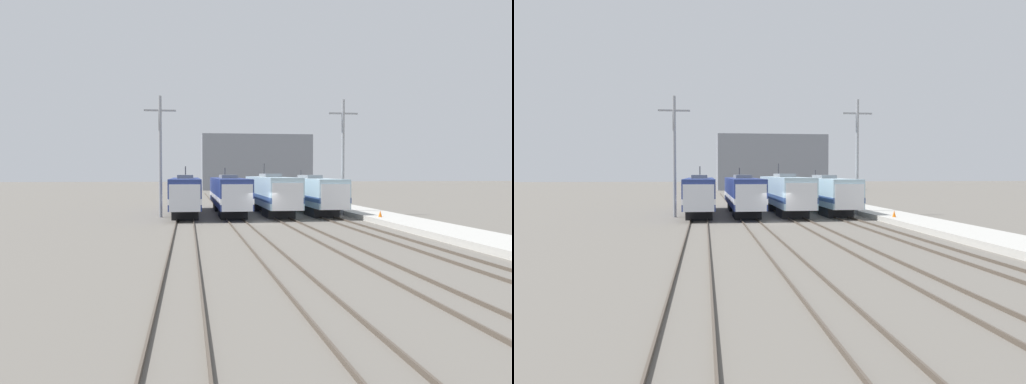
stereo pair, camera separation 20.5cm
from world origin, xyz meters
The scene contains 14 objects.
ground_plane centered at (0.00, 0.00, 0.00)m, with size 400.00×400.00×0.00m, color #666059.
rail_pair_far_left centered at (-6.53, 0.00, 0.07)m, with size 1.51×120.00×0.15m.
rail_pair_center_left centered at (-2.18, 0.00, 0.07)m, with size 1.51×120.00×0.15m.
rail_pair_center_right centered at (2.18, 0.00, 0.07)m, with size 1.51×120.00×0.15m.
rail_pair_far_right centered at (6.53, 0.00, 0.07)m, with size 1.51×120.00×0.15m.
locomotive_far_left centered at (-6.53, 8.57, 2.06)m, with size 2.85×18.34×4.90m.
locomotive_center_left centered at (-2.18, 9.00, 2.07)m, with size 2.88×19.74×4.76m.
locomotive_center_right centered at (2.18, 8.88, 2.12)m, with size 2.99×18.78×5.24m.
locomotive_far_right centered at (6.53, 9.49, 2.05)m, with size 2.90×18.97×4.52m.
catenary_tower_left centered at (-8.83, 6.04, 5.98)m, with size 2.96×0.31×11.40m.
catenary_tower_right centered at (8.92, 6.04, 5.98)m, with size 2.96×0.31×11.40m.
platform centered at (10.99, 0.00, 0.22)m, with size 4.00×120.00×0.45m.
traffic_cone centered at (9.89, -1.31, 0.73)m, with size 0.32×0.32×0.56m.
depot_building centered at (10.60, 84.79, 6.82)m, with size 26.94×14.57×13.64m.
Camera 1 is at (-6.24, -41.65, 4.18)m, focal length 35.00 mm.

